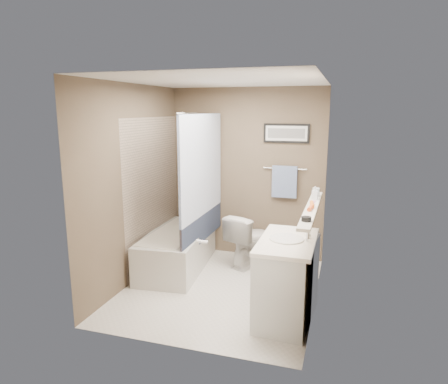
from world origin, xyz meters
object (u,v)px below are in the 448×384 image
(toilet, at_px, (249,239))
(hair_brush_back, at_px, (312,204))
(candle_bowl_near, at_px, (306,219))
(glass_jar, at_px, (316,192))
(soap_bottle, at_px, (315,193))
(hair_brush_front, at_px, (311,207))
(bathtub, at_px, (177,250))
(vanity, at_px, (287,281))

(toilet, distance_m, hair_brush_back, 1.54)
(toilet, bearing_deg, candle_bowl_near, 140.55)
(candle_bowl_near, relative_size, glass_jar, 0.90)
(candle_bowl_near, distance_m, soap_bottle, 0.92)
(hair_brush_front, relative_size, glass_jar, 2.20)
(glass_jar, height_order, soap_bottle, soap_bottle)
(glass_jar, bearing_deg, soap_bottle, -90.00)
(hair_brush_front, distance_m, glass_jar, 0.63)
(toilet, xyz_separation_m, candle_bowl_near, (0.90, -1.56, 0.78))
(candle_bowl_near, height_order, glass_jar, glass_jar)
(bathtub, distance_m, hair_brush_front, 2.12)
(vanity, relative_size, hair_brush_front, 4.09)
(soap_bottle, bearing_deg, bathtub, 172.51)
(soap_bottle, bearing_deg, hair_brush_back, -90.00)
(hair_brush_front, bearing_deg, candle_bowl_near, -90.00)
(toilet, height_order, hair_brush_back, hair_brush_back)
(bathtub, height_order, glass_jar, glass_jar)
(bathtub, xyz_separation_m, candle_bowl_near, (1.79, -1.16, 0.89))
(vanity, bearing_deg, hair_brush_back, 63.98)
(bathtub, bearing_deg, hair_brush_front, -27.21)
(hair_brush_back, distance_m, soap_bottle, 0.35)
(candle_bowl_near, relative_size, hair_brush_back, 0.41)
(hair_brush_back, height_order, soap_bottle, soap_bottle)
(bathtub, relative_size, soap_bottle, 10.33)
(candle_bowl_near, distance_m, hair_brush_back, 0.57)
(vanity, height_order, hair_brush_front, hair_brush_front)
(candle_bowl_near, xyz_separation_m, soap_bottle, (0.00, 0.92, 0.05))
(soap_bottle, bearing_deg, toilet, 144.64)
(hair_brush_back, xyz_separation_m, glass_jar, (0.00, 0.50, 0.03))
(candle_bowl_near, bearing_deg, vanity, 125.88)
(vanity, xyz_separation_m, soap_bottle, (0.19, 0.67, 0.79))
(hair_brush_back, height_order, glass_jar, glass_jar)
(hair_brush_back, bearing_deg, glass_jar, 90.00)
(glass_jar, xyz_separation_m, soap_bottle, (0.00, -0.16, 0.02))
(toilet, height_order, soap_bottle, soap_bottle)
(vanity, height_order, glass_jar, glass_jar)
(bathtub, bearing_deg, vanity, -34.87)
(bathtub, distance_m, vanity, 1.84)
(toilet, xyz_separation_m, soap_bottle, (0.90, -0.64, 0.83))
(toilet, relative_size, vanity, 0.80)
(hair_brush_front, bearing_deg, toilet, 128.85)
(bathtub, xyz_separation_m, vanity, (1.60, -0.90, 0.15))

